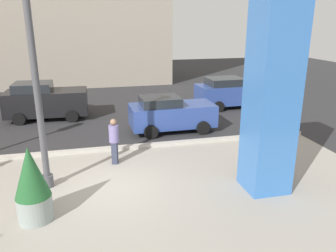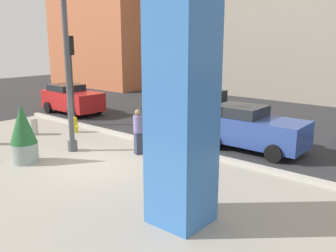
{
  "view_description": "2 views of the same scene",
  "coord_description": "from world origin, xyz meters",
  "px_view_note": "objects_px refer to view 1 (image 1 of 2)",
  "views": [
    {
      "loc": [
        -0.37,
        -9.77,
        5.07
      ],
      "look_at": [
        2.28,
        1.27,
        1.47
      ],
      "focal_mm": 35.95,
      "sensor_mm": 36.0,
      "label": 1
    },
    {
      "loc": [
        9.63,
        -7.43,
        4.19
      ],
      "look_at": [
        2.53,
        0.98,
        1.56
      ],
      "focal_mm": 38.98,
      "sensor_mm": 36.0,
      "label": 2
    }
  ],
  "objects_px": {
    "art_pillar_blue": "(271,101)",
    "car_curb_east": "(45,101)",
    "pedestrian_crossing": "(114,139)",
    "car_intersection": "(171,114)",
    "potted_plant_near_right": "(32,185)",
    "car_curb_west": "(233,92)",
    "lamp_post": "(37,88)"
  },
  "relations": [
    {
      "from": "art_pillar_blue",
      "to": "car_curb_east",
      "type": "xyz_separation_m",
      "value": [
        -7.4,
        9.8,
        -1.82
      ]
    },
    {
      "from": "pedestrian_crossing",
      "to": "car_intersection",
      "type": "bearing_deg",
      "value": 48.01
    },
    {
      "from": "art_pillar_blue",
      "to": "potted_plant_near_right",
      "type": "xyz_separation_m",
      "value": [
        -6.73,
        -0.21,
        -1.77
      ]
    },
    {
      "from": "potted_plant_near_right",
      "to": "car_curb_east",
      "type": "distance_m",
      "value": 10.03
    },
    {
      "from": "car_curb_east",
      "to": "car_curb_west",
      "type": "height_order",
      "value": "car_curb_east"
    },
    {
      "from": "car_intersection",
      "to": "car_curb_west",
      "type": "distance_m",
      "value": 6.02
    },
    {
      "from": "pedestrian_crossing",
      "to": "car_curb_west",
      "type": "bearing_deg",
      "value": 41.78
    },
    {
      "from": "lamp_post",
      "to": "car_intersection",
      "type": "distance_m",
      "value": 7.27
    },
    {
      "from": "lamp_post",
      "to": "potted_plant_near_right",
      "type": "height_order",
      "value": "lamp_post"
    },
    {
      "from": "art_pillar_blue",
      "to": "car_curb_west",
      "type": "distance_m",
      "value": 10.6
    },
    {
      "from": "potted_plant_near_right",
      "to": "car_intersection",
      "type": "xyz_separation_m",
      "value": [
        5.28,
        6.45,
        -0.18
      ]
    },
    {
      "from": "lamp_post",
      "to": "car_curb_east",
      "type": "height_order",
      "value": "lamp_post"
    },
    {
      "from": "car_curb_east",
      "to": "pedestrian_crossing",
      "type": "height_order",
      "value": "car_curb_east"
    },
    {
      "from": "lamp_post",
      "to": "car_curb_west",
      "type": "distance_m",
      "value": 13.1
    },
    {
      "from": "potted_plant_near_right",
      "to": "car_curb_east",
      "type": "xyz_separation_m",
      "value": [
        -0.68,
        10.0,
        -0.05
      ]
    },
    {
      "from": "art_pillar_blue",
      "to": "pedestrian_crossing",
      "type": "bearing_deg",
      "value": 145.52
    },
    {
      "from": "car_curb_east",
      "to": "pedestrian_crossing",
      "type": "bearing_deg",
      "value": -65.94
    },
    {
      "from": "car_curb_east",
      "to": "car_intersection",
      "type": "bearing_deg",
      "value": -30.84
    },
    {
      "from": "lamp_post",
      "to": "art_pillar_blue",
      "type": "height_order",
      "value": "lamp_post"
    },
    {
      "from": "lamp_post",
      "to": "car_curb_east",
      "type": "distance_m",
      "value": 8.46
    },
    {
      "from": "car_curb_west",
      "to": "pedestrian_crossing",
      "type": "height_order",
      "value": "car_curb_west"
    },
    {
      "from": "pedestrian_crossing",
      "to": "potted_plant_near_right",
      "type": "bearing_deg",
      "value": -126.35
    },
    {
      "from": "car_curb_east",
      "to": "car_intersection",
      "type": "xyz_separation_m",
      "value": [
        5.95,
        -3.55,
        -0.13
      ]
    },
    {
      "from": "art_pillar_blue",
      "to": "car_intersection",
      "type": "xyz_separation_m",
      "value": [
        -1.45,
        6.24,
        -1.95
      ]
    },
    {
      "from": "car_curb_west",
      "to": "art_pillar_blue",
      "type": "bearing_deg",
      "value": -108.65
    },
    {
      "from": "potted_plant_near_right",
      "to": "car_intersection",
      "type": "height_order",
      "value": "potted_plant_near_right"
    },
    {
      "from": "lamp_post",
      "to": "pedestrian_crossing",
      "type": "distance_m",
      "value": 3.42
    },
    {
      "from": "car_curb_east",
      "to": "art_pillar_blue",
      "type": "bearing_deg",
      "value": -52.92
    },
    {
      "from": "art_pillar_blue",
      "to": "car_curb_east",
      "type": "height_order",
      "value": "art_pillar_blue"
    },
    {
      "from": "car_curb_east",
      "to": "car_intersection",
      "type": "distance_m",
      "value": 6.94
    },
    {
      "from": "art_pillar_blue",
      "to": "car_curb_east",
      "type": "relative_size",
      "value": 1.33
    },
    {
      "from": "lamp_post",
      "to": "car_intersection",
      "type": "xyz_separation_m",
      "value": [
        5.15,
        4.58,
        -2.32
      ]
    }
  ]
}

